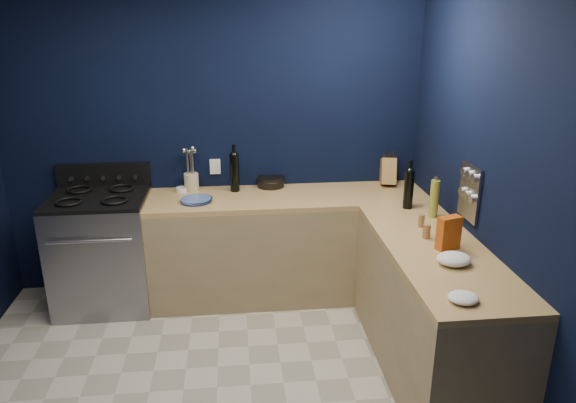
{
  "coord_description": "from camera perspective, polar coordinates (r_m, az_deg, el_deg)",
  "views": [
    {
      "loc": [
        0.16,
        -2.71,
        2.31
      ],
      "look_at": [
        0.55,
        1.0,
        1.0
      ],
      "focal_mm": 33.27,
      "sensor_mm": 36.0,
      "label": 1
    }
  ],
  "objects": [
    {
      "name": "wall_back",
      "position": [
        4.58,
        -7.91,
        6.44
      ],
      "size": [
        3.5,
        0.02,
        2.6
      ],
      "primitive_type": "cube",
      "color": "black",
      "rests_on": "ground"
    },
    {
      "name": "wall_right",
      "position": [
        3.31,
        23.32,
        -0.08
      ],
      "size": [
        0.02,
        3.5,
        2.6
      ],
      "primitive_type": "cube",
      "color": "black",
      "rests_on": "ground"
    },
    {
      "name": "cab_back",
      "position": [
        4.57,
        0.05,
        -4.92
      ],
      "size": [
        2.3,
        0.63,
        0.86
      ],
      "primitive_type": "cube",
      "color": "#947F59",
      "rests_on": "floor"
    },
    {
      "name": "top_back",
      "position": [
        4.41,
        0.05,
        0.42
      ],
      "size": [
        2.3,
        0.63,
        0.04
      ],
      "primitive_type": "cube",
      "color": "olive",
      "rests_on": "cab_back"
    },
    {
      "name": "cab_right",
      "position": [
        3.76,
        15.02,
        -11.39
      ],
      "size": [
        0.63,
        1.67,
        0.86
      ],
      "primitive_type": "cube",
      "color": "#947F59",
      "rests_on": "floor"
    },
    {
      "name": "top_right",
      "position": [
        3.56,
        15.65,
        -5.13
      ],
      "size": [
        0.63,
        1.67,
        0.04
      ],
      "primitive_type": "cube",
      "color": "olive",
      "rests_on": "cab_right"
    },
    {
      "name": "gas_range",
      "position": [
        4.65,
        -19.09,
        -5.21
      ],
      "size": [
        0.76,
        0.66,
        0.92
      ],
      "primitive_type": "cube",
      "color": "gray",
      "rests_on": "floor"
    },
    {
      "name": "oven_door",
      "position": [
        4.38,
        -19.94,
        -7.03
      ],
      "size": [
        0.59,
        0.02,
        0.42
      ],
      "primitive_type": "cube",
      "color": "black",
      "rests_on": "gas_range"
    },
    {
      "name": "cooktop",
      "position": [
        4.49,
        -19.75,
        0.33
      ],
      "size": [
        0.76,
        0.66,
        0.03
      ],
      "primitive_type": "cube",
      "color": "black",
      "rests_on": "gas_range"
    },
    {
      "name": "backguard",
      "position": [
        4.73,
        -19.1,
        2.71
      ],
      "size": [
        0.76,
        0.06,
        0.2
      ],
      "primitive_type": "cube",
      "color": "black",
      "rests_on": "gas_range"
    },
    {
      "name": "spice_panel",
      "position": [
        3.79,
        18.86,
        0.95
      ],
      "size": [
        0.02,
        0.28,
        0.38
      ],
      "primitive_type": "cube",
      "color": "gray",
      "rests_on": "wall_right"
    },
    {
      "name": "wall_outlet",
      "position": [
        4.62,
        -7.79,
        3.72
      ],
      "size": [
        0.09,
        0.02,
        0.13
      ],
      "primitive_type": "cube",
      "color": "white",
      "rests_on": "wall_back"
    },
    {
      "name": "plate_stack",
      "position": [
        4.3,
        -9.81,
        0.14
      ],
      "size": [
        0.3,
        0.3,
        0.03
      ],
      "primitive_type": "cylinder",
      "rotation": [
        0.0,
        0.0,
        -0.33
      ],
      "color": "#3A4A99",
      "rests_on": "top_back"
    },
    {
      "name": "ramekin",
      "position": [
        4.58,
        -11.26,
        1.27
      ],
      "size": [
        0.11,
        0.11,
        0.04
      ],
      "primitive_type": "cylinder",
      "rotation": [
        0.0,
        0.0,
        -0.1
      ],
      "color": "white",
      "rests_on": "top_back"
    },
    {
      "name": "utensil_crock",
      "position": [
        4.56,
        -10.28,
        2.04
      ],
      "size": [
        0.13,
        0.13,
        0.15
      ],
      "primitive_type": "cylinder",
      "rotation": [
        0.0,
        0.0,
        -0.04
      ],
      "color": "beige",
      "rests_on": "top_back"
    },
    {
      "name": "wine_bottle_back",
      "position": [
        4.49,
        -5.73,
        3.07
      ],
      "size": [
        0.09,
        0.09,
        0.32
      ],
      "primitive_type": "cylinder",
      "rotation": [
        0.0,
        0.0,
        -0.17
      ],
      "color": "black",
      "rests_on": "top_back"
    },
    {
      "name": "lemon_basket",
      "position": [
        4.62,
        -1.85,
        2.14
      ],
      "size": [
        0.24,
        0.24,
        0.09
      ],
      "primitive_type": "cylinder",
      "rotation": [
        0.0,
        0.0,
        -0.06
      ],
      "color": "black",
      "rests_on": "top_back"
    },
    {
      "name": "knife_block",
      "position": [
        4.74,
        10.63,
        3.16
      ],
      "size": [
        0.17,
        0.29,
        0.28
      ],
      "primitive_type": "cube",
      "rotation": [
        -0.31,
        0.0,
        -0.18
      ],
      "color": "olive",
      "rests_on": "top_back"
    },
    {
      "name": "wine_bottle_right",
      "position": [
        4.17,
        12.77,
        1.26
      ],
      "size": [
        0.08,
        0.08,
        0.3
      ],
      "primitive_type": "cylinder",
      "rotation": [
        0.0,
        0.0,
        -0.12
      ],
      "color": "black",
      "rests_on": "top_right"
    },
    {
      "name": "oil_bottle",
      "position": [
        4.03,
        15.36,
        0.28
      ],
      "size": [
        0.07,
        0.07,
        0.28
      ],
      "primitive_type": "cylinder",
      "rotation": [
        0.0,
        0.0,
        -0.14
      ],
      "color": "olive",
      "rests_on": "top_right"
    },
    {
      "name": "spice_jar_near",
      "position": [
        3.85,
        14.07,
        -2.01
      ],
      "size": [
        0.05,
        0.05,
        0.09
      ],
      "primitive_type": "cylinder",
      "rotation": [
        0.0,
        0.0,
        0.41
      ],
      "color": "olive",
      "rests_on": "top_right"
    },
    {
      "name": "spice_jar_far",
      "position": [
        3.67,
        14.59,
        -3.09
      ],
      "size": [
        0.07,
        0.07,
        0.1
      ],
      "primitive_type": "cylinder",
      "rotation": [
        0.0,
        0.0,
        -0.43
      ],
      "color": "olive",
      "rests_on": "top_right"
    },
    {
      "name": "crouton_bag",
      "position": [
        3.51,
        16.8,
        -3.26
      ],
      "size": [
        0.16,
        0.11,
        0.22
      ],
      "primitive_type": "cube",
      "rotation": [
        0.0,
        0.0,
        0.32
      ],
      "color": "#A5060C",
      "rests_on": "top_right"
    },
    {
      "name": "towel_front",
      "position": [
        3.34,
        17.3,
        -5.88
      ],
      "size": [
        0.23,
        0.2,
        0.07
      ],
      "primitive_type": "ellipsoid",
      "rotation": [
        0.0,
        0.0,
        0.14
      ],
      "color": "white",
      "rests_on": "top_right"
    },
    {
      "name": "towel_end",
      "position": [
        2.95,
        18.22,
        -9.73
      ],
      "size": [
        0.19,
        0.17,
        0.05
      ],
      "primitive_type": "ellipsoid",
      "rotation": [
        0.0,
        0.0,
        0.19
      ],
      "color": "white",
      "rests_on": "top_right"
    }
  ]
}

